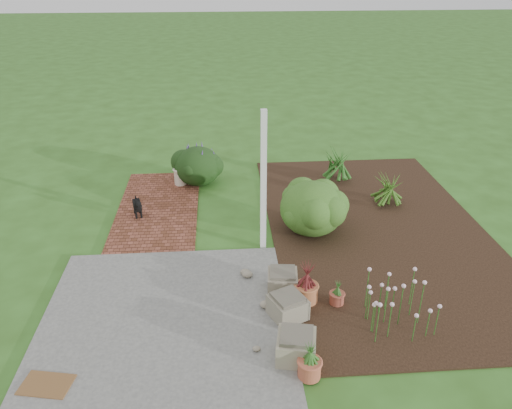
{
  "coord_description": "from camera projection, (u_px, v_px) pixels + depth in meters",
  "views": [
    {
      "loc": [
        -0.39,
        -7.42,
        4.67
      ],
      "look_at": [
        0.2,
        0.4,
        0.7
      ],
      "focal_mm": 35.0,
      "sensor_mm": 36.0,
      "label": 1
    }
  ],
  "objects": [
    {
      "name": "brick_path",
      "position": [
        158.0,
        208.0,
        10.17
      ],
      "size": [
        1.6,
        3.5,
        0.04
      ],
      "primitive_type": "cube",
      "color": "#5B2F1C",
      "rests_on": "ground"
    },
    {
      "name": "terracotta_pot_bronze",
      "position": [
        306.0,
        293.0,
        7.38
      ],
      "size": [
        0.34,
        0.34,
        0.28
      ],
      "primitive_type": "cylinder",
      "rotation": [
        0.0,
        0.0,
        0.01
      ],
      "color": "#B2663C",
      "rests_on": "garden_bed"
    },
    {
      "name": "cream_ceramic_urn",
      "position": [
        180.0,
        176.0,
        11.09
      ],
      "size": [
        0.33,
        0.33,
        0.36
      ],
      "primitive_type": "cylinder",
      "rotation": [
        0.0,
        0.0,
        0.24
      ],
      "color": "beige",
      "rests_on": "brick_path"
    },
    {
      "name": "coir_doormat",
      "position": [
        46.0,
        385.0,
        5.97
      ],
      "size": [
        0.66,
        0.49,
        0.02
      ],
      "primitive_type": "cube",
      "rotation": [
        0.0,
        0.0,
        -0.2
      ],
      "color": "brown",
      "rests_on": "concrete_patio"
    },
    {
      "name": "purple_flowering_bush",
      "position": [
        198.0,
        165.0,
        11.12
      ],
      "size": [
        1.2,
        1.2,
        0.87
      ],
      "primitive_type": "ellipsoid",
      "rotation": [
        0.0,
        0.0,
        -0.18
      ],
      "color": "black",
      "rests_on": "ground"
    },
    {
      "name": "stone_trough_far",
      "position": [
        282.0,
        282.0,
        7.59
      ],
      "size": [
        0.49,
        0.49,
        0.3
      ],
      "primitive_type": "cube",
      "rotation": [
        0.0,
        0.0,
        -0.11
      ],
      "color": "#78725A",
      "rests_on": "concrete_patio"
    },
    {
      "name": "veranda_post",
      "position": [
        263.0,
        183.0,
        8.28
      ],
      "size": [
        0.1,
        0.1,
        2.5
      ],
      "primitive_type": "cube",
      "color": "white",
      "rests_on": "ground"
    },
    {
      "name": "terracotta_pot_small_left",
      "position": [
        337.0,
        298.0,
        7.35
      ],
      "size": [
        0.27,
        0.27,
        0.18
      ],
      "primitive_type": "cylinder",
      "rotation": [
        0.0,
        0.0,
        -0.34
      ],
      "color": "brown",
      "rests_on": "garden_bed"
    },
    {
      "name": "evergreen_shrub",
      "position": [
        312.0,
        207.0,
        9.08
      ],
      "size": [
        1.42,
        1.42,
        1.0
      ],
      "primitive_type": "ellipsoid",
      "rotation": [
        0.0,
        0.0,
        0.24
      ],
      "color": "#17430E",
      "rests_on": "garden_bed"
    },
    {
      "name": "stone_trough_near",
      "position": [
        296.0,
        347.0,
        6.32
      ],
      "size": [
        0.57,
        0.57,
        0.32
      ],
      "primitive_type": "cube",
      "rotation": [
        0.0,
        0.0,
        -0.2
      ],
      "color": "gray",
      "rests_on": "concrete_patio"
    },
    {
      "name": "agapanthus_clump_front",
      "position": [
        337.0,
        162.0,
        11.19
      ],
      "size": [
        1.1,
        1.1,
        0.89
      ],
      "primitive_type": null,
      "rotation": [
        0.0,
        0.0,
        0.1
      ],
      "color": "#123A13",
      "rests_on": "garden_bed"
    },
    {
      "name": "black_dog",
      "position": [
        137.0,
        205.0,
        9.68
      ],
      "size": [
        0.23,
        0.47,
        0.41
      ],
      "rotation": [
        0.0,
        0.0,
        0.26
      ],
      "color": "black",
      "rests_on": "brick_path"
    },
    {
      "name": "agapanthus_clump_back",
      "position": [
        388.0,
        186.0,
        10.14
      ],
      "size": [
        1.0,
        1.0,
        0.78
      ],
      "primitive_type": null,
      "rotation": [
        0.0,
        0.0,
        0.17
      ],
      "color": "#1A3B12",
      "rests_on": "garden_bed"
    },
    {
      "name": "terracotta_pot_small_right",
      "position": [
        309.0,
        369.0,
        6.06
      ],
      "size": [
        0.29,
        0.29,
        0.24
      ],
      "primitive_type": "cylinder",
      "rotation": [
        0.0,
        0.0,
        -0.02
      ],
      "color": "#B4573D",
      "rests_on": "garden_bed"
    },
    {
      "name": "garden_bed",
      "position": [
        378.0,
        231.0,
        9.35
      ],
      "size": [
        4.0,
        7.0,
        0.03
      ],
      "primitive_type": "cube",
      "color": "black",
      "rests_on": "ground"
    },
    {
      "name": "pink_flower_patch",
      "position": [
        401.0,
        301.0,
        6.88
      ],
      "size": [
        1.19,
        1.19,
        0.69
      ],
      "primitive_type": null,
      "rotation": [
        0.0,
        0.0,
        -0.11
      ],
      "color": "#113D0F",
      "rests_on": "garden_bed"
    },
    {
      "name": "ground",
      "position": [
        246.0,
        251.0,
        8.74
      ],
      "size": [
        80.0,
        80.0,
        0.0
      ],
      "primitive_type": "plane",
      "color": "#31591C",
      "rests_on": "ground"
    },
    {
      "name": "stone_trough_mid",
      "position": [
        288.0,
        307.0,
        7.04
      ],
      "size": [
        0.61,
        0.61,
        0.31
      ],
      "primitive_type": "cube",
      "rotation": [
        0.0,
        0.0,
        0.43
      ],
      "color": "#716C57",
      "rests_on": "concrete_patio"
    },
    {
      "name": "concrete_patio",
      "position": [
        166.0,
        318.0,
        7.09
      ],
      "size": [
        3.5,
        3.5,
        0.04
      ],
      "primitive_type": "cube",
      "color": "#5D5D5A",
      "rests_on": "ground"
    }
  ]
}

